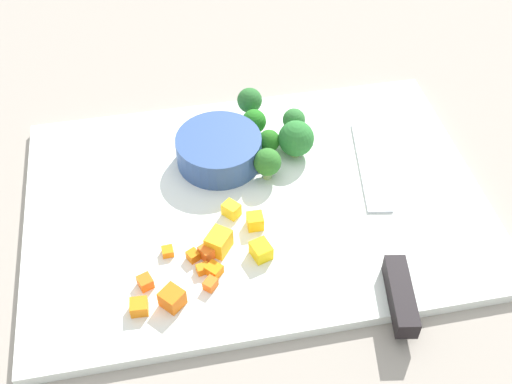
# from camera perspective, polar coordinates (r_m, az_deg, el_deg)

# --- Properties ---
(ground_plane) EXTENTS (4.00, 4.00, 0.00)m
(ground_plane) POSITION_cam_1_polar(r_m,az_deg,el_deg) (0.70, 0.00, -1.24)
(ground_plane) COLOR gray
(cutting_board) EXTENTS (0.49, 0.34, 0.01)m
(cutting_board) POSITION_cam_1_polar(r_m,az_deg,el_deg) (0.69, 0.00, -0.91)
(cutting_board) COLOR white
(cutting_board) RESTS_ON ground_plane
(prep_bowl) EXTENTS (0.10, 0.10, 0.03)m
(prep_bowl) POSITION_cam_1_polar(r_m,az_deg,el_deg) (0.72, -3.35, 3.82)
(prep_bowl) COLOR #33518E
(prep_bowl) RESTS_ON cutting_board
(chef_knife) EXTENTS (0.07, 0.29, 0.02)m
(chef_knife) POSITION_cam_1_polar(r_m,az_deg,el_deg) (0.64, 12.11, -5.74)
(chef_knife) COLOR silver
(chef_knife) RESTS_ON cutting_board
(carrot_dice_0) EXTENTS (0.01, 0.01, 0.01)m
(carrot_dice_0) POSITION_cam_1_polar(r_m,az_deg,el_deg) (0.63, -5.68, -5.72)
(carrot_dice_0) COLOR orange
(carrot_dice_0) RESTS_ON cutting_board
(carrot_dice_1) EXTENTS (0.02, 0.02, 0.01)m
(carrot_dice_1) POSITION_cam_1_polar(r_m,az_deg,el_deg) (0.61, -4.12, -8.26)
(carrot_dice_1) COLOR orange
(carrot_dice_1) RESTS_ON cutting_board
(carrot_dice_2) EXTENTS (0.02, 0.02, 0.01)m
(carrot_dice_2) POSITION_cam_1_polar(r_m,az_deg,el_deg) (0.63, -4.37, -5.39)
(carrot_dice_2) COLOR orange
(carrot_dice_2) RESTS_ON cutting_board
(carrot_dice_3) EXTENTS (0.02, 0.02, 0.01)m
(carrot_dice_3) POSITION_cam_1_polar(r_m,az_deg,el_deg) (0.60, -10.48, -10.12)
(carrot_dice_3) COLOR orange
(carrot_dice_3) RESTS_ON cutting_board
(carrot_dice_4) EXTENTS (0.01, 0.01, 0.01)m
(carrot_dice_4) POSITION_cam_1_polar(r_m,az_deg,el_deg) (0.64, -7.96, -5.31)
(carrot_dice_4) COLOR orange
(carrot_dice_4) RESTS_ON cutting_board
(carrot_dice_5) EXTENTS (0.02, 0.02, 0.01)m
(carrot_dice_5) POSITION_cam_1_polar(r_m,az_deg,el_deg) (0.62, -9.93, -7.99)
(carrot_dice_5) COLOR orange
(carrot_dice_5) RESTS_ON cutting_board
(carrot_dice_6) EXTENTS (0.03, 0.03, 0.02)m
(carrot_dice_6) POSITION_cam_1_polar(r_m,az_deg,el_deg) (0.60, -7.55, -9.47)
(carrot_dice_6) COLOR orange
(carrot_dice_6) RESTS_ON cutting_board
(carrot_dice_7) EXTENTS (0.02, 0.02, 0.01)m
(carrot_dice_7) POSITION_cam_1_polar(r_m,az_deg,el_deg) (0.62, -3.80, -6.99)
(carrot_dice_7) COLOR orange
(carrot_dice_7) RESTS_ON cutting_board
(carrot_dice_8) EXTENTS (0.01, 0.01, 0.01)m
(carrot_dice_8) POSITION_cam_1_polar(r_m,az_deg,el_deg) (0.62, -4.82, -6.91)
(carrot_dice_8) COLOR orange
(carrot_dice_8) RESTS_ON cutting_board
(pepper_dice_0) EXTENTS (0.02, 0.02, 0.02)m
(pepper_dice_0) POSITION_cam_1_polar(r_m,az_deg,el_deg) (0.63, 0.46, -5.28)
(pepper_dice_0) COLOR yellow
(pepper_dice_0) RESTS_ON cutting_board
(pepper_dice_1) EXTENTS (0.02, 0.02, 0.02)m
(pepper_dice_1) POSITION_cam_1_polar(r_m,az_deg,el_deg) (0.65, -0.08, -2.64)
(pepper_dice_1) COLOR yellow
(pepper_dice_1) RESTS_ON cutting_board
(pepper_dice_2) EXTENTS (0.02, 0.02, 0.02)m
(pepper_dice_2) POSITION_cam_1_polar(r_m,az_deg,el_deg) (0.67, -2.23, -1.59)
(pepper_dice_2) COLOR yellow
(pepper_dice_2) RESTS_ON cutting_board
(pepper_dice_3) EXTENTS (0.03, 0.03, 0.02)m
(pepper_dice_3) POSITION_cam_1_polar(r_m,az_deg,el_deg) (0.63, -3.37, -4.51)
(pepper_dice_3) COLOR yellow
(pepper_dice_3) RESTS_ON cutting_board
(broccoli_floret_0) EXTENTS (0.04, 0.04, 0.04)m
(broccoli_floret_0) POSITION_cam_1_polar(r_m,az_deg,el_deg) (0.72, 3.63, 4.80)
(broccoli_floret_0) COLOR #97B167
(broccoli_floret_0) RESTS_ON cutting_board
(broccoli_floret_1) EXTENTS (0.03, 0.03, 0.04)m
(broccoli_floret_1) POSITION_cam_1_polar(r_m,az_deg,el_deg) (0.77, -0.58, 8.20)
(broccoli_floret_1) COLOR #87BC5C
(broccoli_floret_1) RESTS_ON cutting_board
(broccoli_floret_2) EXTENTS (0.03, 0.03, 0.04)m
(broccoli_floret_2) POSITION_cam_1_polar(r_m,az_deg,el_deg) (0.75, 3.43, 6.46)
(broccoli_floret_2) COLOR #8CB459
(broccoli_floret_2) RESTS_ON cutting_board
(broccoli_floret_3) EXTENTS (0.03, 0.03, 0.03)m
(broccoli_floret_3) POSITION_cam_1_polar(r_m,az_deg,el_deg) (0.75, -0.18, 6.33)
(broccoli_floret_3) COLOR #97B460
(broccoli_floret_3) RESTS_ON cutting_board
(broccoli_floret_4) EXTENTS (0.03, 0.03, 0.04)m
(broccoli_floret_4) POSITION_cam_1_polar(r_m,az_deg,el_deg) (0.69, 1.03, 2.67)
(broccoli_floret_4) COLOR #8EAE6D
(broccoli_floret_4) RESTS_ON cutting_board
(broccoli_floret_5) EXTENTS (0.03, 0.03, 0.03)m
(broccoli_floret_5) POSITION_cam_1_polar(r_m,az_deg,el_deg) (0.73, 1.17, 4.60)
(broccoli_floret_5) COLOR #88AE5E
(broccoli_floret_5) RESTS_ON cutting_board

